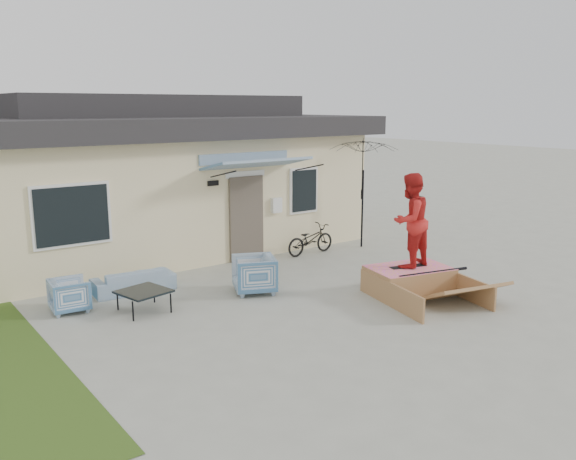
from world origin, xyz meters
TOP-DOWN VIEW (x-y plane):
  - ground at (0.00, 0.00)m, footprint 90.00×90.00m
  - house at (0.00, 7.99)m, footprint 10.80×8.49m
  - loveseat at (-2.28, 3.68)m, footprint 1.68×0.60m
  - armchair_left at (-3.71, 3.25)m, footprint 0.69×0.73m
  - armchair_right at (-0.31, 2.15)m, footprint 1.04×1.07m
  - coffee_table at (-2.60, 2.42)m, footprint 0.98×0.98m
  - bicycle at (2.65, 3.99)m, footprint 1.50×0.58m
  - patio_umbrella at (4.29, 3.80)m, footprint 2.17×2.08m
  - skate_ramp at (2.22, 0.21)m, footprint 2.06×2.46m
  - skateboard at (2.23, 0.27)m, footprint 0.82×0.40m
  - skater at (2.23, 0.27)m, footprint 1.02×0.83m

SIDE VIEW (x-z plane):
  - ground at x=0.00m, z-range 0.00..0.00m
  - coffee_table at x=-2.60m, z-range 0.00..0.41m
  - skate_ramp at x=2.22m, z-range 0.00..0.54m
  - loveseat at x=-2.28m, z-range 0.00..0.65m
  - armchair_left at x=-3.71m, z-range 0.00..0.69m
  - armchair_right at x=-0.31m, z-range 0.00..0.85m
  - bicycle at x=2.65m, z-range 0.00..0.94m
  - skateboard at x=2.23m, z-range 0.54..0.59m
  - skater at x=2.23m, z-range 0.59..2.50m
  - patio_umbrella at x=4.29m, z-range 0.65..2.85m
  - house at x=0.00m, z-range -0.11..3.99m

